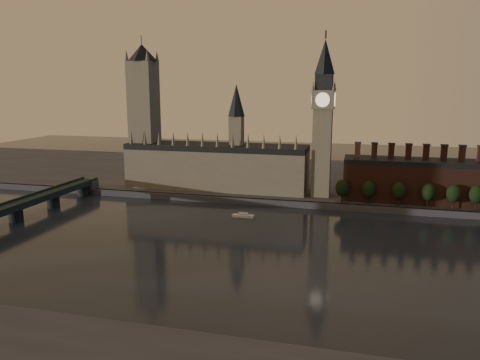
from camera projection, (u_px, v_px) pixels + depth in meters
The scene contains 13 objects.
ground at pixel (277, 256), 214.45m from camera, with size 900.00×900.00×0.00m, color black.
north_bank at pixel (315, 179), 383.03m from camera, with size 900.00×182.00×4.00m.
palace_of_westminster at pixel (217, 164), 335.22m from camera, with size 130.00×30.30×74.00m.
victoria_tower at pixel (144, 111), 341.74m from camera, with size 24.00×24.00×108.00m.
big_ben at pixel (323, 117), 305.27m from camera, with size 15.00×15.00×107.00m.
chimney_block at pixel (433, 181), 295.57m from camera, with size 110.00×25.00×37.00m.
embankment_tree_0 at pixel (342, 188), 294.75m from camera, with size 8.60×8.60×14.88m.
embankment_tree_1 at pixel (369, 189), 290.90m from camera, with size 8.60×8.60×14.88m.
embankment_tree_2 at pixel (399, 191), 286.43m from camera, with size 8.60×8.60×14.88m.
embankment_tree_3 at pixel (428, 192), 283.08m from camera, with size 8.60×8.60×14.88m.
embankment_tree_4 at pixel (454, 194), 279.15m from camera, with size 8.60×8.60×14.88m.
embankment_tree_5 at pixel (477, 195), 276.57m from camera, with size 8.60×8.60×14.88m.
river_boat at pixel (243, 216), 277.62m from camera, with size 13.10×4.12×2.60m.
Camera 1 is at (35.04, -201.21, 75.94)m, focal length 35.00 mm.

